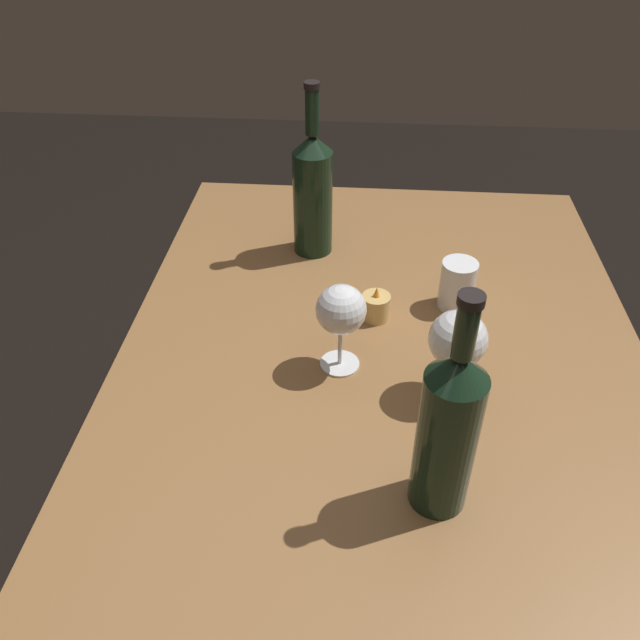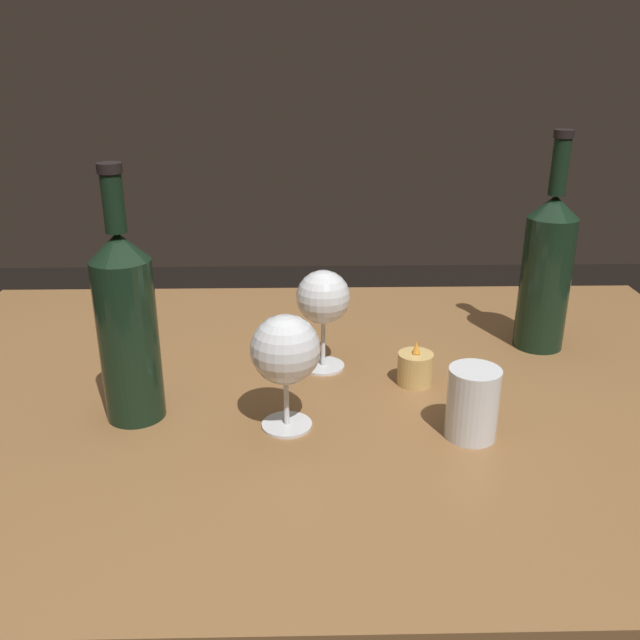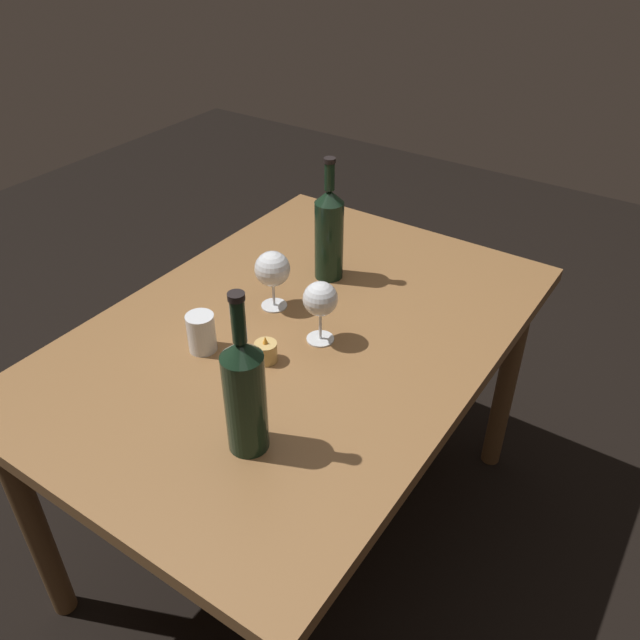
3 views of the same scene
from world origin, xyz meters
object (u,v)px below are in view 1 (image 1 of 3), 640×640
Objects in this scene: wine_glass_left at (458,341)px; wine_bottle_second at (448,429)px; wine_glass_right at (341,310)px; votive_candle at (376,307)px; water_tumbler at (457,287)px; wine_bottle at (313,192)px.

wine_bottle_second is (0.20, -0.03, 0.03)m from wine_glass_left.
wine_bottle_second reaches higher than wine_glass_right.
wine_glass_right reaches higher than wine_glass_left.
votive_candle is (-0.39, -0.09, -0.11)m from wine_bottle_second.
wine_bottle_second reaches higher than water_tumbler.
wine_glass_left is 0.21m from wine_bottle_second.
votive_candle is at bearing 30.59° from wine_bottle.
wine_bottle_second is 0.41m from votive_candle.
wine_glass_left is 0.46× the size of wine_bottle_second.
wine_glass_left is 0.24m from votive_candle.
wine_bottle_second is at bearing 12.50° from votive_candle.
wine_glass_right is 2.33× the size of votive_candle.
wine_bottle_second is 5.02× the size of votive_candle.
water_tumbler is at bearing 173.13° from wine_glass_left.
water_tumbler is (-0.44, 0.06, -0.09)m from wine_bottle_second.
wine_glass_right is at bearing -48.93° from water_tumbler.
wine_glass_right is 1.67× the size of water_tumbler.
wine_glass_right is 0.45× the size of wine_bottle.
wine_bottle is at bearing -148.44° from wine_glass_left.
water_tumbler is 1.40× the size of votive_candle.
wine_glass_right is 0.47× the size of wine_bottle_second.
wine_bottle is 1.04× the size of wine_bottle_second.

